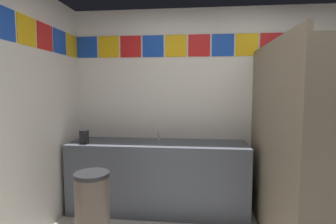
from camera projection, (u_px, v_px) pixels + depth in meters
name	position (u px, v px, depth m)	size (l,w,h in m)	color
wall_back	(221.00, 108.00, 3.38)	(3.80, 0.09, 2.51)	silver
vanity_counter	(158.00, 176.00, 3.23)	(2.14, 0.55, 0.86)	#4C515B
faucet_center	(159.00, 137.00, 3.28)	(0.04, 0.10, 0.14)	silver
soap_dispenser	(84.00, 137.00, 3.12)	(0.09, 0.09, 0.16)	black
stall_divider	(297.00, 151.00, 2.26)	(0.92, 1.59, 1.96)	#726651
toilet	(309.00, 199.00, 2.89)	(0.39, 0.49, 0.74)	white
trash_bin	(93.00, 209.00, 2.51)	(0.33, 0.33, 0.72)	brown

